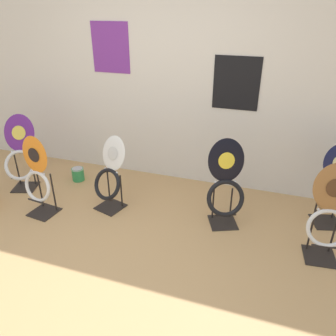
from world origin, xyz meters
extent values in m
plane|color=tan|center=(0.00, 0.00, 0.00)|extent=(14.00, 14.00, 0.00)
cube|color=silver|center=(0.00, 1.93, 1.30)|extent=(8.00, 0.06, 2.60)
cube|color=black|center=(0.84, 1.90, 1.30)|extent=(0.52, 0.01, 0.59)
cube|color=purple|center=(-0.69, 1.90, 1.62)|extent=(0.49, 0.01, 0.59)
cube|color=black|center=(-0.35, 0.97, 0.01)|extent=(0.35, 0.35, 0.01)
cylinder|color=black|center=(-0.42, 1.08, 0.21)|extent=(0.02, 0.02, 0.40)
cylinder|color=black|center=(-0.23, 1.03, 0.21)|extent=(0.02, 0.02, 0.40)
cylinder|color=black|center=(-0.37, 0.89, 0.17)|extent=(0.22, 0.08, 0.02)
torus|color=black|center=(-0.35, 0.95, 0.31)|extent=(0.40, 0.30, 0.34)
ellipsoid|color=white|center=(-0.32, 1.08, 0.64)|extent=(0.35, 0.23, 0.38)
ellipsoid|color=silver|center=(-0.32, 1.06, 0.64)|extent=(0.15, 0.09, 0.14)
sphere|color=silver|center=(-0.42, 1.04, 0.45)|extent=(0.02, 0.02, 0.02)
sphere|color=silver|center=(-0.25, 0.99, 0.45)|extent=(0.02, 0.02, 0.02)
cube|color=black|center=(-1.01, 0.63, 0.01)|extent=(0.31, 0.31, 0.01)
cylinder|color=black|center=(-1.09, 0.74, 0.24)|extent=(0.02, 0.02, 0.46)
cylinder|color=black|center=(-0.90, 0.71, 0.24)|extent=(0.02, 0.02, 0.46)
cylinder|color=black|center=(-1.02, 0.56, 0.19)|extent=(0.22, 0.04, 0.02)
torus|color=silver|center=(-1.01, 0.61, 0.35)|extent=(0.36, 0.16, 0.35)
ellipsoid|color=orange|center=(-1.00, 0.66, 0.70)|extent=(0.34, 0.08, 0.41)
ellipsoid|color=black|center=(-1.01, 0.64, 0.70)|extent=(0.15, 0.03, 0.16)
sphere|color=silver|center=(-1.10, 0.66, 0.50)|extent=(0.02, 0.02, 0.02)
sphere|color=silver|center=(-0.92, 0.64, 0.50)|extent=(0.02, 0.02, 0.02)
cube|color=black|center=(0.93, 1.07, 0.01)|extent=(0.37, 0.37, 0.01)
cylinder|color=black|center=(0.81, 1.12, 0.19)|extent=(0.02, 0.02, 0.36)
cylinder|color=black|center=(0.99, 1.20, 0.19)|extent=(0.02, 0.02, 0.36)
cylinder|color=black|center=(0.96, 1.00, 0.15)|extent=(0.21, 0.10, 0.02)
torus|color=black|center=(0.94, 1.05, 0.32)|extent=(0.43, 0.32, 0.38)
ellipsoid|color=black|center=(0.90, 1.15, 0.70)|extent=(0.38, 0.24, 0.45)
ellipsoid|color=yellow|center=(0.91, 1.13, 0.71)|extent=(0.17, 0.10, 0.17)
sphere|color=silver|center=(0.82, 1.07, 0.48)|extent=(0.02, 0.02, 0.02)
sphere|color=silver|center=(1.01, 1.15, 0.48)|extent=(0.02, 0.02, 0.02)
cube|color=black|center=(1.87, 0.83, 0.01)|extent=(0.31, 0.31, 0.01)
cylinder|color=black|center=(1.77, 0.91, 0.23)|extent=(0.02, 0.02, 0.44)
cylinder|color=black|center=(1.96, 0.93, 0.23)|extent=(0.02, 0.02, 0.44)
cylinder|color=black|center=(1.88, 0.76, 0.18)|extent=(0.22, 0.04, 0.02)
torus|color=silver|center=(1.87, 0.81, 0.34)|extent=(0.37, 0.17, 0.36)
ellipsoid|color=#936033|center=(1.87, 0.88, 0.72)|extent=(0.37, 0.10, 0.45)
ellipsoid|color=#4C2D19|center=(1.87, 0.86, 0.72)|extent=(0.17, 0.04, 0.17)
sphere|color=silver|center=(1.77, 0.84, 0.50)|extent=(0.02, 0.02, 0.02)
cube|color=black|center=(1.98, 1.43, 0.01)|extent=(0.34, 0.34, 0.01)
cylinder|color=black|center=(1.86, 1.49, 0.23)|extent=(0.02, 0.02, 0.44)
cylinder|color=black|center=(2.00, 1.35, 0.19)|extent=(0.22, 0.08, 0.02)
torus|color=#9E7042|center=(1.99, 1.41, 0.35)|extent=(0.40, 0.24, 0.37)
sphere|color=silver|center=(1.89, 1.43, 0.51)|extent=(0.02, 0.02, 0.02)
cube|color=black|center=(-1.59, 1.03, 0.01)|extent=(0.35, 0.35, 0.01)
cylinder|color=black|center=(-1.71, 1.08, 0.22)|extent=(0.02, 0.02, 0.42)
cylinder|color=black|center=(-1.52, 1.14, 0.22)|extent=(0.02, 0.02, 0.42)
cylinder|color=black|center=(-1.56, 0.95, 0.18)|extent=(0.22, 0.09, 0.02)
torus|color=silver|center=(-1.58, 1.01, 0.33)|extent=(0.43, 0.34, 0.35)
ellipsoid|color=#60237F|center=(-1.63, 1.16, 0.69)|extent=(0.41, 0.29, 0.44)
ellipsoid|color=#E5CC4C|center=(-1.63, 1.15, 0.69)|extent=(0.18, 0.12, 0.16)
sphere|color=silver|center=(-1.71, 1.06, 0.47)|extent=(0.02, 0.02, 0.02)
sphere|color=silver|center=(-1.51, 1.12, 0.47)|extent=(0.02, 0.02, 0.02)
cylinder|color=#2D8E4C|center=(-1.05, 1.42, 0.08)|extent=(0.16, 0.16, 0.17)
torus|color=silver|center=(-1.05, 1.42, 0.16)|extent=(0.16, 0.16, 0.01)
cylinder|color=#B2B2B7|center=(-1.05, 1.42, 0.17)|extent=(0.14, 0.14, 0.00)
camera|label=1|loc=(1.28, -1.83, 2.11)|focal=35.00mm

